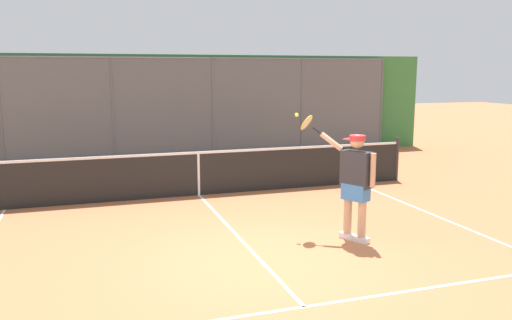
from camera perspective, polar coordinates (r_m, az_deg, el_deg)
name	(u,v)px	position (r m, az deg, el deg)	size (l,w,h in m)	color
ground_plane	(262,262)	(7.57, 0.63, -11.02)	(60.00, 60.00, 0.00)	#B76B42
court_line_markings	(312,315)	(6.09, 6.14, -16.44)	(7.76, 10.48, 0.01)	white
fence_backdrop	(161,107)	(16.56, -10.29, 5.72)	(17.81, 1.37, 3.15)	#565B60
tennis_net	(199,173)	(11.38, -6.27, -1.40)	(9.97, 0.09, 1.07)	#2D2D2D
tennis_player	(355,179)	(8.35, 10.70, -2.04)	(0.93, 1.16, 1.99)	silver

